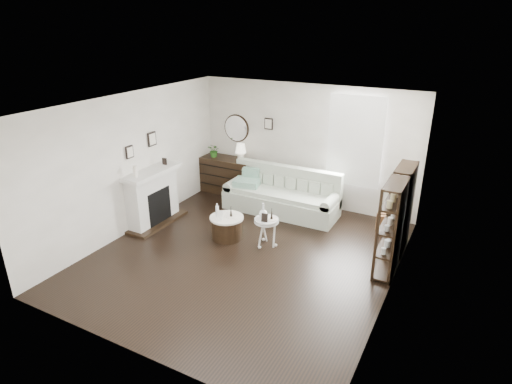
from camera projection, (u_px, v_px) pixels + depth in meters
The scene contains 18 objects.
room at pixel (338, 139), 8.96m from camera, with size 5.50×5.50×5.50m.
fireplace at pixel (153, 199), 8.72m from camera, with size 0.50×1.40×1.84m.
shelf_unit_far at pixel (401, 209), 7.62m from camera, with size 0.30×0.80×1.60m.
shelf_unit_near at pixel (390, 229), 6.88m from camera, with size 0.30×0.80×1.60m.
sofa at pixel (282, 197), 9.35m from camera, with size 2.49×0.86×0.97m.
quilt at pixel (247, 182), 9.51m from camera, with size 0.55×0.45×0.14m, color #248665.
suitcase at pixel (391, 223), 8.46m from camera, with size 0.56×0.19×0.37m, color brown.
dresser at pixel (228, 175), 10.34m from camera, with size 1.30×0.55×0.86m.
table_lamp at pixel (241, 152), 9.94m from camera, with size 0.26×0.26×0.41m, color #ECE4C6, non-canonical shape.
potted_plant at pixel (214, 150), 10.21m from camera, with size 0.29×0.25×0.32m, color #27601B.
drum_table at pixel (227, 227), 8.21m from camera, with size 0.65×0.65×0.45m.
pedestal_table at pixel (266, 221), 7.82m from camera, with size 0.46×0.46×0.55m.
eiffel_drum at pixel (231, 212), 8.10m from camera, with size 0.11×0.11×0.19m, color black, non-canonical shape.
bottle_drum at pixel (217, 210), 8.09m from camera, with size 0.06×0.06×0.27m, color silver.
card_frame_drum at pixel (220, 215), 7.98m from camera, with size 0.14×0.01×0.18m, color white.
eiffel_ped at pixel (272, 214), 7.76m from camera, with size 0.11×0.11×0.20m, color black, non-canonical shape.
flask_ped at pixel (263, 210), 7.80m from camera, with size 0.16×0.16×0.29m, color silver, non-canonical shape.
card_frame_ped at pixel (265, 218), 7.67m from camera, with size 0.12×0.01×0.16m, color black.
Camera 1 is at (3.30, -5.81, 3.93)m, focal length 30.00 mm.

